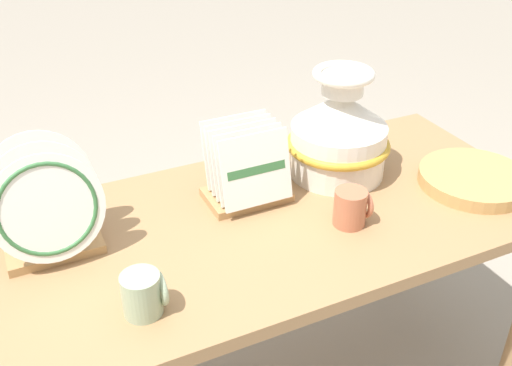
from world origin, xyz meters
The scene contains 7 objects.
display_table centered at (0.00, 0.00, 0.60)m, with size 1.55×0.68×0.68m.
ceramic_vase centered at (0.31, 0.12, 0.81)m, with size 0.29×0.29×0.31m.
dish_rack_round_plates centered at (-0.48, 0.09, 0.79)m, with size 0.25×0.18×0.27m.
dish_rack_square_plates centered at (0.02, 0.11, 0.76)m, with size 0.22×0.17×0.21m.
wicker_charger_stack centered at (0.61, -0.10, 0.70)m, with size 0.30×0.30×0.04m.
mug_terracotta_glaze centered at (0.21, -0.11, 0.73)m, with size 0.09×0.08×0.09m.
mug_sage_glaze centered at (-0.34, -0.20, 0.73)m, with size 0.09×0.08×0.09m.
Camera 1 is at (-0.53, -1.11, 1.54)m, focal length 42.00 mm.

